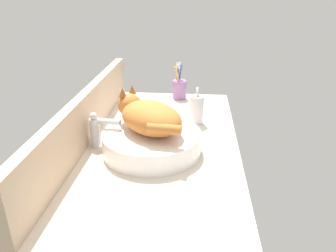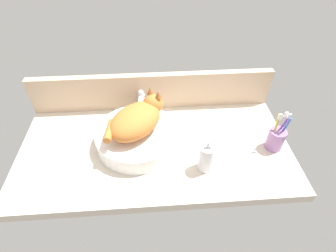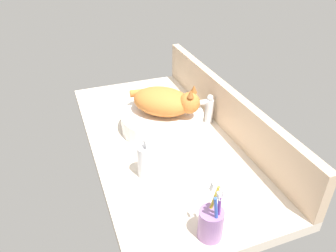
{
  "view_description": "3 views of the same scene",
  "coord_description": "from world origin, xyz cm",
  "px_view_note": "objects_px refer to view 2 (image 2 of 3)",
  "views": [
    {
      "loc": [
        -111.7,
        -13.3,
        57.0
      ],
      "look_at": [
        -2.45,
        -3.47,
        7.96
      ],
      "focal_mm": 35.0,
      "sensor_mm": 36.0,
      "label": 1
    },
    {
      "loc": [
        -0.34,
        -78.99,
        85.42
      ],
      "look_at": [
        5.52,
        1.83,
        9.66
      ],
      "focal_mm": 28.0,
      "sensor_mm": 36.0,
      "label": 2
    },
    {
      "loc": [
        106.65,
        -37.91,
        77.45
      ],
      "look_at": [
        3.74,
        0.31,
        8.16
      ],
      "focal_mm": 35.0,
      "sensor_mm": 36.0,
      "label": 3
    }
  ],
  "objects_px": {
    "cat": "(138,119)",
    "sink_basin": "(138,137)",
    "toothbrush_cup": "(277,138)",
    "faucet": "(142,102)",
    "soap_dispenser": "(207,158)"
  },
  "relations": [
    {
      "from": "cat",
      "to": "soap_dispenser",
      "type": "distance_m",
      "value": 0.32
    },
    {
      "from": "sink_basin",
      "to": "faucet",
      "type": "height_order",
      "value": "faucet"
    },
    {
      "from": "cat",
      "to": "toothbrush_cup",
      "type": "height_order",
      "value": "cat"
    },
    {
      "from": "sink_basin",
      "to": "toothbrush_cup",
      "type": "relative_size",
      "value": 1.89
    },
    {
      "from": "cat",
      "to": "soap_dispenser",
      "type": "bearing_deg",
      "value": -32.26
    },
    {
      "from": "cat",
      "to": "soap_dispenser",
      "type": "xyz_separation_m",
      "value": [
        0.27,
        -0.17,
        -0.07
      ]
    },
    {
      "from": "sink_basin",
      "to": "soap_dispenser",
      "type": "height_order",
      "value": "soap_dispenser"
    },
    {
      "from": "sink_basin",
      "to": "toothbrush_cup",
      "type": "height_order",
      "value": "toothbrush_cup"
    },
    {
      "from": "soap_dispenser",
      "to": "toothbrush_cup",
      "type": "height_order",
      "value": "toothbrush_cup"
    },
    {
      "from": "cat",
      "to": "sink_basin",
      "type": "bearing_deg",
      "value": -127.45
    },
    {
      "from": "sink_basin",
      "to": "toothbrush_cup",
      "type": "distance_m",
      "value": 0.6
    },
    {
      "from": "faucet",
      "to": "soap_dispenser",
      "type": "relative_size",
      "value": 0.87
    },
    {
      "from": "sink_basin",
      "to": "soap_dispenser",
      "type": "xyz_separation_m",
      "value": [
        0.28,
        -0.16,
        0.02
      ]
    },
    {
      "from": "sink_basin",
      "to": "toothbrush_cup",
      "type": "xyz_separation_m",
      "value": [
        0.59,
        -0.07,
        0.01
      ]
    },
    {
      "from": "cat",
      "to": "faucet",
      "type": "relative_size",
      "value": 2.21
    }
  ]
}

